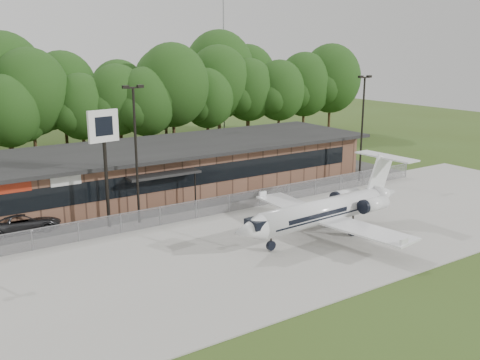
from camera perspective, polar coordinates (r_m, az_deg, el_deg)
ground at (r=30.42m, az=11.08°, el=-11.25°), size 160.00×160.00×0.00m
apron at (r=36.03m, az=2.12°, el=-6.80°), size 64.00×18.00×0.08m
parking_lot at (r=45.38m, az=-6.34°, el=-2.45°), size 50.00×9.00×0.06m
terminal at (r=48.71m, az=-8.81°, el=1.23°), size 41.00×11.65×4.30m
fence at (r=41.37m, az=-3.51°, el=-2.95°), size 46.00×0.04×1.52m
treeline at (r=64.63m, az=-15.81°, el=8.79°), size 72.00×12.00×15.00m
radio_mast at (r=79.17m, az=-1.75°, el=13.81°), size 0.20×0.20×25.00m
light_pole_mid at (r=39.32m, az=-11.06°, el=3.71°), size 1.55×0.30×10.23m
light_pole_right at (r=52.42m, az=12.93°, el=6.17°), size 1.55×0.30×10.23m
business_jet at (r=37.41m, az=9.27°, el=-3.28°), size 15.21×13.54×5.12m
suv at (r=41.15m, az=-22.22°, el=-4.18°), size 5.39×2.79×1.45m
pole_sign at (r=38.72m, az=-14.31°, el=4.29°), size 2.27×0.60×8.60m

